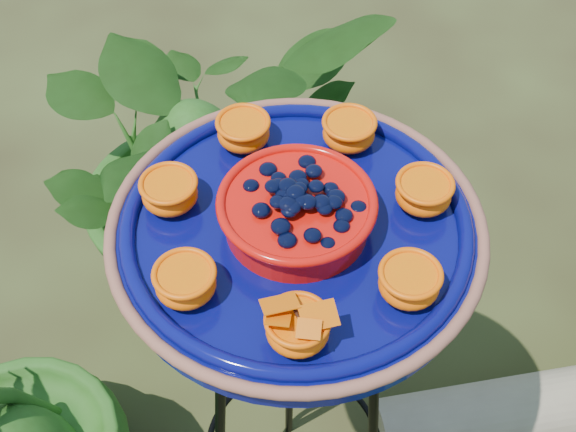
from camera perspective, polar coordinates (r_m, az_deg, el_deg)
The scene contains 4 objects.
tripod_stand at distance 1.40m, azimuth 0.47°, elevation -11.77°, with size 0.45×0.45×0.95m.
feeder_dish at distance 1.06m, azimuth 0.62°, elevation -0.79°, with size 0.63×0.63×0.11m.
driftwood_log at distance 1.98m, azimuth 13.91°, elevation -13.80°, with size 0.17×0.17×0.51m, color gray.
shrub_back_left at distance 1.93m, azimuth -6.55°, elevation 3.83°, with size 0.79×0.69×0.88m, color #234B14.
Camera 1 is at (0.14, -0.74, 1.81)m, focal length 50.00 mm.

